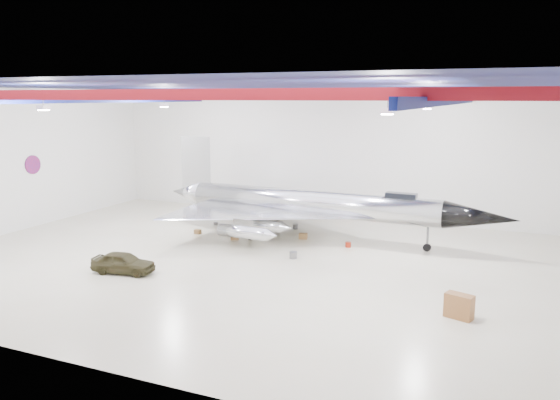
% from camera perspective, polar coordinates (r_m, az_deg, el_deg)
% --- Properties ---
extents(floor, '(40.00, 40.00, 0.00)m').
position_cam_1_polar(floor, '(35.20, -3.53, -6.33)').
color(floor, '#BFB597').
rests_on(floor, ground).
extents(wall_back, '(40.00, 0.00, 40.00)m').
position_cam_1_polar(wall_back, '(47.79, 4.46, 4.90)').
color(wall_back, silver).
rests_on(wall_back, floor).
extents(wall_left, '(0.00, 30.00, 30.00)m').
position_cam_1_polar(wall_left, '(46.48, -26.32, 3.67)').
color(wall_left, silver).
rests_on(wall_left, floor).
extents(ceiling, '(40.00, 40.00, 0.00)m').
position_cam_1_polar(ceiling, '(33.67, -3.75, 11.88)').
color(ceiling, '#0A0F38').
rests_on(ceiling, wall_back).
extents(ceiling_structure, '(39.50, 29.50, 1.08)m').
position_cam_1_polar(ceiling_structure, '(33.66, -3.74, 10.73)').
color(ceiling_structure, maroon).
rests_on(ceiling_structure, ceiling).
extents(wall_roundel, '(0.10, 1.50, 1.50)m').
position_cam_1_polar(wall_roundel, '(47.80, -24.42, 3.38)').
color(wall_roundel, '#B21414').
rests_on(wall_roundel, wall_left).
extents(jet_aircraft, '(26.54, 15.64, 7.24)m').
position_cam_1_polar(jet_aircraft, '(40.18, 3.15, -0.69)').
color(jet_aircraft, silver).
rests_on(jet_aircraft, floor).
extents(jeep, '(3.97, 2.13, 1.28)m').
position_cam_1_polar(jeep, '(33.84, -16.06, -6.30)').
color(jeep, '#322E19').
rests_on(jeep, floor).
extents(desk, '(1.42, 1.01, 1.18)m').
position_cam_1_polar(desk, '(27.52, 18.21, -10.49)').
color(desk, brown).
rests_on(desk, floor).
extents(crate_ply, '(0.48, 0.39, 0.33)m').
position_cam_1_polar(crate_ply, '(42.29, -8.61, -3.29)').
color(crate_ply, olive).
rests_on(crate_ply, floor).
extents(toolbox_red, '(0.53, 0.45, 0.33)m').
position_cam_1_polar(toolbox_red, '(45.40, -2.41, -2.21)').
color(toolbox_red, maroon).
rests_on(toolbox_red, floor).
extents(engine_drum, '(0.63, 0.63, 0.45)m').
position_cam_1_polar(engine_drum, '(35.53, 1.40, -5.77)').
color(engine_drum, '#59595B').
rests_on(engine_drum, floor).
extents(parts_bin, '(0.67, 0.58, 0.42)m').
position_cam_1_polar(parts_bin, '(40.34, 2.43, -3.79)').
color(parts_bin, olive).
rests_on(parts_bin, floor).
extents(crate_small, '(0.43, 0.39, 0.24)m').
position_cam_1_polar(crate_small, '(44.98, -6.71, -2.45)').
color(crate_small, '#59595B').
rests_on(crate_small, floor).
extents(tool_chest, '(0.42, 0.42, 0.36)m').
position_cam_1_polar(tool_chest, '(38.42, 7.13, -4.65)').
color(tool_chest, maroon).
rests_on(tool_chest, floor).
extents(oil_barrel, '(0.72, 0.66, 0.41)m').
position_cam_1_polar(oil_barrel, '(40.23, -4.75, -3.87)').
color(oil_barrel, olive).
rests_on(oil_barrel, floor).
extents(spares_box, '(0.57, 0.57, 0.39)m').
position_cam_1_polar(spares_box, '(43.36, 1.62, -2.78)').
color(spares_box, '#59595B').
rests_on(spares_box, floor).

